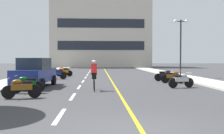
# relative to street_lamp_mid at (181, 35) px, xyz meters

# --- Properties ---
(ground_plane) EXTENTS (140.00, 140.00, 0.00)m
(ground_plane) POSITION_rel_street_lamp_mid_xyz_m (-7.26, 2.40, -4.09)
(ground_plane) COLOR #38383A
(curb_left) EXTENTS (2.40, 72.00, 0.12)m
(curb_left) POSITION_rel_street_lamp_mid_xyz_m (-14.46, 5.40, -4.03)
(curb_left) COLOR #B7B2A8
(curb_left) RESTS_ON ground
(curb_right) EXTENTS (2.40, 72.00, 0.12)m
(curb_right) POSITION_rel_street_lamp_mid_xyz_m (-0.06, 5.40, -4.03)
(curb_right) COLOR #B7B2A8
(curb_right) RESTS_ON ground
(lane_dash_0) EXTENTS (0.14, 2.20, 0.01)m
(lane_dash_0) POSITION_rel_street_lamp_mid_xyz_m (-9.26, -16.60, -4.09)
(lane_dash_0) COLOR silver
(lane_dash_0) RESTS_ON ground
(lane_dash_1) EXTENTS (0.14, 2.20, 0.01)m
(lane_dash_1) POSITION_rel_street_lamp_mid_xyz_m (-9.26, -12.60, -4.09)
(lane_dash_1) COLOR silver
(lane_dash_1) RESTS_ON ground
(lane_dash_2) EXTENTS (0.14, 2.20, 0.01)m
(lane_dash_2) POSITION_rel_street_lamp_mid_xyz_m (-9.26, -8.60, -4.09)
(lane_dash_2) COLOR silver
(lane_dash_2) RESTS_ON ground
(lane_dash_3) EXTENTS (0.14, 2.20, 0.01)m
(lane_dash_3) POSITION_rel_street_lamp_mid_xyz_m (-9.26, -4.60, -4.09)
(lane_dash_3) COLOR silver
(lane_dash_3) RESTS_ON ground
(lane_dash_4) EXTENTS (0.14, 2.20, 0.01)m
(lane_dash_4) POSITION_rel_street_lamp_mid_xyz_m (-9.26, -0.60, -4.09)
(lane_dash_4) COLOR silver
(lane_dash_4) RESTS_ON ground
(lane_dash_5) EXTENTS (0.14, 2.20, 0.01)m
(lane_dash_5) POSITION_rel_street_lamp_mid_xyz_m (-9.26, 3.40, -4.09)
(lane_dash_5) COLOR silver
(lane_dash_5) RESTS_ON ground
(lane_dash_6) EXTENTS (0.14, 2.20, 0.01)m
(lane_dash_6) POSITION_rel_street_lamp_mid_xyz_m (-9.26, 7.40, -4.09)
(lane_dash_6) COLOR silver
(lane_dash_6) RESTS_ON ground
(lane_dash_7) EXTENTS (0.14, 2.20, 0.01)m
(lane_dash_7) POSITION_rel_street_lamp_mid_xyz_m (-9.26, 11.40, -4.09)
(lane_dash_7) COLOR silver
(lane_dash_7) RESTS_ON ground
(lane_dash_8) EXTENTS (0.14, 2.20, 0.01)m
(lane_dash_8) POSITION_rel_street_lamp_mid_xyz_m (-9.26, 15.40, -4.09)
(lane_dash_8) COLOR silver
(lane_dash_8) RESTS_ON ground
(lane_dash_9) EXTENTS (0.14, 2.20, 0.01)m
(lane_dash_9) POSITION_rel_street_lamp_mid_xyz_m (-9.26, 19.40, -4.09)
(lane_dash_9) COLOR silver
(lane_dash_9) RESTS_ON ground
(lane_dash_10) EXTENTS (0.14, 2.20, 0.01)m
(lane_dash_10) POSITION_rel_street_lamp_mid_xyz_m (-9.26, 23.40, -4.09)
(lane_dash_10) COLOR silver
(lane_dash_10) RESTS_ON ground
(lane_dash_11) EXTENTS (0.14, 2.20, 0.01)m
(lane_dash_11) POSITION_rel_street_lamp_mid_xyz_m (-9.26, 27.40, -4.09)
(lane_dash_11) COLOR silver
(lane_dash_11) RESTS_ON ground
(centre_line_yellow) EXTENTS (0.12, 66.00, 0.01)m
(centre_line_yellow) POSITION_rel_street_lamp_mid_xyz_m (-7.01, 5.40, -4.09)
(centre_line_yellow) COLOR gold
(centre_line_yellow) RESTS_ON ground
(office_building) EXTENTS (20.63, 8.88, 14.77)m
(office_building) POSITION_rel_street_lamp_mid_xyz_m (-7.44, 30.79, 3.29)
(office_building) COLOR beige
(office_building) RESTS_ON ground
(street_lamp_mid) EXTENTS (1.46, 0.36, 5.48)m
(street_lamp_mid) POSITION_rel_street_lamp_mid_xyz_m (0.00, 0.00, 0.00)
(street_lamp_mid) COLOR black
(street_lamp_mid) RESTS_ON curb_right
(parked_car_near) EXTENTS (2.15, 4.31, 1.82)m
(parked_car_near) POSITION_rel_street_lamp_mid_xyz_m (-12.06, -8.28, -3.18)
(parked_car_near) COLOR black
(parked_car_near) RESTS_ON ground
(motorcycle_1) EXTENTS (1.68, 0.66, 0.92)m
(motorcycle_1) POSITION_rel_street_lamp_mid_xyz_m (-11.49, -13.00, -3.62)
(motorcycle_1) COLOR black
(motorcycle_1) RESTS_ON ground
(motorcycle_2) EXTENTS (1.70, 0.60, 0.92)m
(motorcycle_2) POSITION_rel_street_lamp_mid_xyz_m (-11.71, -11.32, -3.62)
(motorcycle_2) COLOR black
(motorcycle_2) RESTS_ON ground
(motorcycle_3) EXTENTS (1.68, 0.66, 0.92)m
(motorcycle_3) POSITION_rel_street_lamp_mid_xyz_m (-3.01, -9.30, -3.62)
(motorcycle_3) COLOR black
(motorcycle_3) RESTS_ON ground
(motorcycle_4) EXTENTS (1.69, 0.61, 0.92)m
(motorcycle_4) POSITION_rel_street_lamp_mid_xyz_m (-2.68, -6.48, -3.62)
(motorcycle_4) COLOR black
(motorcycle_4) RESTS_ON ground
(motorcycle_5) EXTENTS (1.69, 0.60, 0.92)m
(motorcycle_5) POSITION_rel_street_lamp_mid_xyz_m (-2.77, -4.77, -3.62)
(motorcycle_5) COLOR black
(motorcycle_5) RESTS_ON ground
(motorcycle_6) EXTENTS (1.63, 0.81, 0.92)m
(motorcycle_6) POSITION_rel_street_lamp_mid_xyz_m (-11.62, -2.28, -3.62)
(motorcycle_6) COLOR black
(motorcycle_6) RESTS_ON ground
(motorcycle_7) EXTENTS (1.65, 0.76, 0.92)m
(motorcycle_7) POSITION_rel_street_lamp_mid_xyz_m (-11.83, -0.85, -3.62)
(motorcycle_7) COLOR black
(motorcycle_7) RESTS_ON ground
(motorcycle_8) EXTENTS (1.70, 0.60, 0.92)m
(motorcycle_8) POSITION_rel_street_lamp_mid_xyz_m (-11.50, 1.17, -3.62)
(motorcycle_8) COLOR black
(motorcycle_8) RESTS_ON ground
(motorcycle_9) EXTENTS (1.66, 0.74, 0.92)m
(motorcycle_9) POSITION_rel_street_lamp_mid_xyz_m (-11.89, 3.30, -3.62)
(motorcycle_9) COLOR black
(motorcycle_9) RESTS_ON ground
(cyclist_rider) EXTENTS (0.42, 1.77, 1.71)m
(cyclist_rider) POSITION_rel_street_lamp_mid_xyz_m (-8.30, -10.30, -3.21)
(cyclist_rider) COLOR black
(cyclist_rider) RESTS_ON ground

